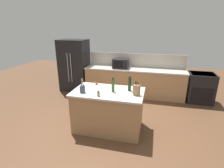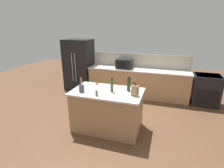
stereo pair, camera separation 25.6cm
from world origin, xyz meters
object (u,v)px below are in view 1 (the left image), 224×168
knife_block (137,90)px  utensil_crock (83,89)px  wine_bottle (130,84)px  spice_jar_paprika (97,83)px  microwave (121,63)px  olive_oil_bottle (113,85)px  range_oven (200,87)px  refrigerator (74,65)px  spice_jar_oregano (99,94)px

knife_block → utensil_crock: size_ratio=0.91×
wine_bottle → spice_jar_paprika: 0.87m
utensil_crock → knife_block: bearing=7.2°
microwave → utensil_crock: size_ratio=1.59×
utensil_crock → olive_oil_bottle: 0.66m
range_oven → wine_bottle: bearing=-133.5°
wine_bottle → olive_oil_bottle: 0.37m
range_oven → knife_block: bearing=-127.8°
range_oven → wine_bottle: (-1.94, -2.05, 0.63)m
range_oven → utensil_crock: (-2.90, -2.41, 0.56)m
olive_oil_bottle → utensil_crock: bearing=-161.7°
refrigerator → wine_bottle: refrigerator is taller
utensil_crock → spice_jar_paprika: (0.12, 0.57, -0.04)m
wine_bottle → spice_jar_paprika: (-0.84, 0.20, -0.12)m
spice_jar_paprika → olive_oil_bottle: bearing=-35.6°
microwave → wine_bottle: wine_bottle is taller
microwave → wine_bottle: size_ratio=1.51×
knife_block → olive_oil_bottle: bearing=-174.0°
utensil_crock → wine_bottle: bearing=20.8°
knife_block → wine_bottle: 0.29m
refrigerator → olive_oil_bottle: bearing=-48.3°
microwave → olive_oil_bottle: bearing=-82.6°
refrigerator → range_oven: refrigerator is taller
spice_jar_oregano → olive_oil_bottle: (0.23, 0.32, 0.10)m
refrigerator → spice_jar_paprika: 2.43m
microwave → spice_jar_paprika: microwave is taller
olive_oil_bottle → spice_jar_paprika: olive_oil_bottle is taller
spice_jar_oregano → olive_oil_bottle: 0.40m
knife_block → refrigerator: bearing=150.3°
wine_bottle → utensil_crock: bearing=-159.2°
olive_oil_bottle → refrigerator: bearing=131.7°
microwave → spice_jar_oregano: bearing=-88.6°
microwave → wine_bottle: 2.14m
spice_jar_paprika → refrigerator: bearing=128.5°
microwave → wine_bottle: (0.62, -2.05, 0.00)m
microwave → utensil_crock: (-0.34, -2.41, -0.07)m
range_oven → spice_jar_oregano: bearing=-134.8°
knife_block → spice_jar_paprika: size_ratio=3.03×
wine_bottle → range_oven: bearing=46.5°
spice_jar_paprika → wine_bottle: bearing=-13.5°
olive_oil_bottle → spice_jar_paprika: 0.63m
utensil_crock → spice_jar_oregano: 0.41m
refrigerator → wine_bottle: 3.16m
utensil_crock → spice_jar_paprika: utensil_crock is taller
utensil_crock → range_oven: bearing=39.8°
knife_block → utensil_crock: bearing=-160.0°
range_oven → spice_jar_oregano: size_ratio=7.82×
knife_block → spice_jar_paprika: 1.11m
refrigerator → spice_jar_oregano: bearing=-55.2°
wine_bottle → knife_block: bearing=-50.5°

